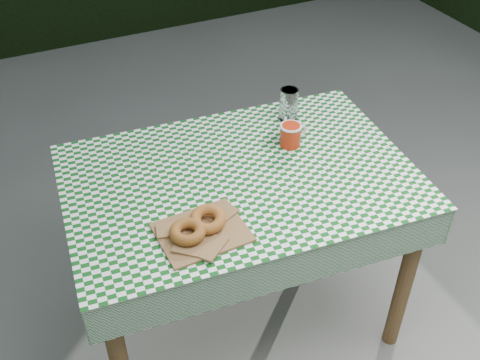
% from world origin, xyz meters
% --- Properties ---
extents(ground, '(60.00, 60.00, 0.00)m').
position_xyz_m(ground, '(0.00, 0.00, 0.00)').
color(ground, '#565751').
rests_on(ground, ground).
extents(table, '(1.25, 0.89, 0.75)m').
position_xyz_m(table, '(-0.10, -0.03, 0.38)').
color(table, brown).
rests_on(table, ground).
extents(tablecloth, '(1.27, 0.91, 0.01)m').
position_xyz_m(tablecloth, '(-0.10, -0.03, 0.75)').
color(tablecloth, '#0A4512').
rests_on(tablecloth, table).
extents(paper_bag, '(0.28, 0.22, 0.01)m').
position_xyz_m(paper_bag, '(-0.32, -0.24, 0.76)').
color(paper_bag, olive).
rests_on(paper_bag, tablecloth).
extents(bagel_front, '(0.13, 0.13, 0.03)m').
position_xyz_m(bagel_front, '(-0.37, -0.25, 0.79)').
color(bagel_front, brown).
rests_on(bagel_front, paper_bag).
extents(bagel_back, '(0.15, 0.15, 0.04)m').
position_xyz_m(bagel_back, '(-0.30, -0.22, 0.79)').
color(bagel_back, '#9E6120').
rests_on(bagel_back, paper_bag).
extents(coffee_mug, '(0.17, 0.17, 0.09)m').
position_xyz_m(coffee_mug, '(0.15, 0.06, 0.80)').
color(coffee_mug, '#AC240B').
rests_on(coffee_mug, tablecloth).
extents(drinking_glass, '(0.10, 0.10, 0.13)m').
position_xyz_m(drinking_glass, '(0.23, 0.22, 0.82)').
color(drinking_glass, silver).
rests_on(drinking_glass, tablecloth).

